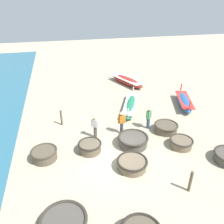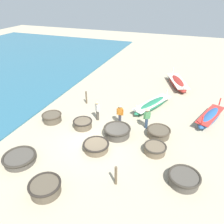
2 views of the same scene
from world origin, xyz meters
TOP-DOWN VIEW (x-y plane):
  - ground_plane at (0.00, 0.00)m, footprint 80.00×80.00m
  - coracle_tilted at (5.98, -1.67)m, footprint 1.71×1.71m
  - coracle_front_left at (1.27, 1.11)m, footprint 1.90×1.90m
  - coracle_nearest at (0.55, -0.82)m, footprint 1.68×1.68m
  - coracle_front_right at (-1.42, 1.16)m, footprint 1.41×1.41m
  - coracle_center at (-3.23, -3.42)m, footprint 1.95×1.95m
  - coracle_far_right at (-0.47, -4.75)m, footprint 1.65×1.65m
  - coracle_weathered at (4.09, 0.22)m, footprint 1.43×1.43m
  - coracle_far_left at (3.98, 2.05)m, footprint 1.63×1.63m
  - coracle_beside_post at (-4.03, 1.11)m, footprint 1.50×1.50m
  - long_boat_green_hull at (7.33, 5.37)m, footprint 2.25×4.09m
  - long_boat_white_hull at (4.25, 11.53)m, footprint 2.81×4.77m
  - long_boat_blue_hull at (2.76, 5.93)m, footprint 2.80×4.68m
  - fisherman_by_coracle at (-0.83, 2.53)m, footprint 0.45×0.38m
  - fisherman_standing_left at (0.97, 2.58)m, footprint 0.53×0.36m
  - fisherman_with_hat at (2.96, 2.74)m, footprint 0.46×0.37m
  - mooring_post_inland at (2.65, -3.00)m, footprint 0.14×0.14m
  - mooring_post_mid_beach at (-2.88, 4.72)m, footprint 0.14×0.14m

SIDE VIEW (x-z plane):
  - ground_plane at x=0.00m, z-range 0.00..0.00m
  - coracle_center at x=-3.23m, z-range 0.02..0.50m
  - coracle_nearest at x=0.55m, z-range 0.02..0.55m
  - coracle_weathered at x=4.09m, z-range 0.02..0.57m
  - coracle_tilted at x=5.98m, z-range 0.03..0.58m
  - coracle_far_left at x=3.98m, z-range 0.03..0.60m
  - long_boat_blue_hull at x=2.76m, z-range -0.22..0.86m
  - coracle_front_right at x=-1.42m, z-range 0.02..0.63m
  - coracle_beside_post at x=-4.03m, z-range 0.02..0.65m
  - coracle_far_right at x=-0.47m, z-range 0.03..0.66m
  - coracle_front_left at x=1.27m, z-range 0.03..0.68m
  - long_boat_green_hull at x=7.33m, z-range -0.28..1.03m
  - long_boat_white_hull at x=4.25m, z-range -0.28..1.05m
  - mooring_post_mid_beach at x=-2.88m, z-range 0.00..1.16m
  - mooring_post_inland at x=2.65m, z-range 0.00..1.18m
  - fisherman_by_coracle at x=-0.83m, z-range 0.12..1.79m
  - fisherman_standing_left at x=0.97m, z-range 0.12..1.79m
  - fisherman_with_hat at x=2.96m, z-range 0.12..1.79m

